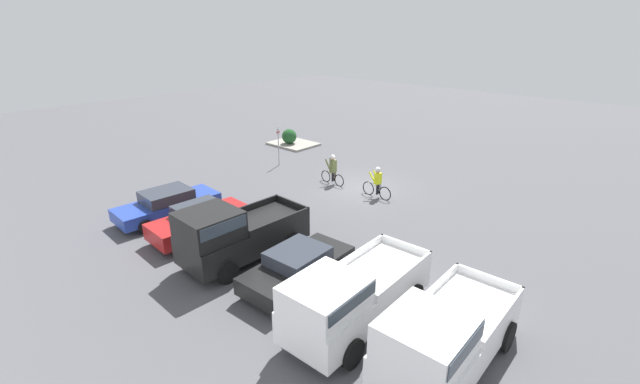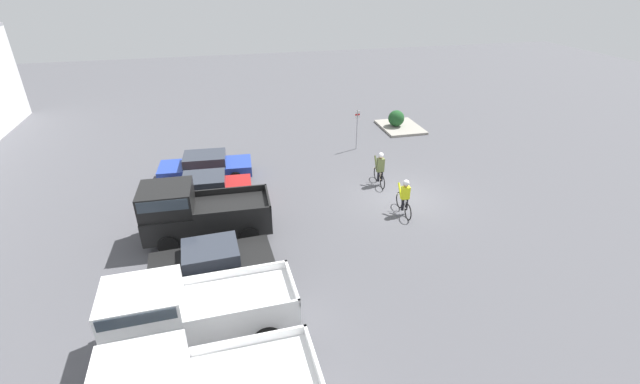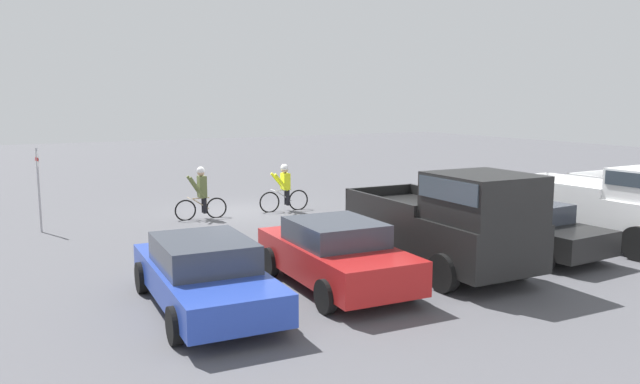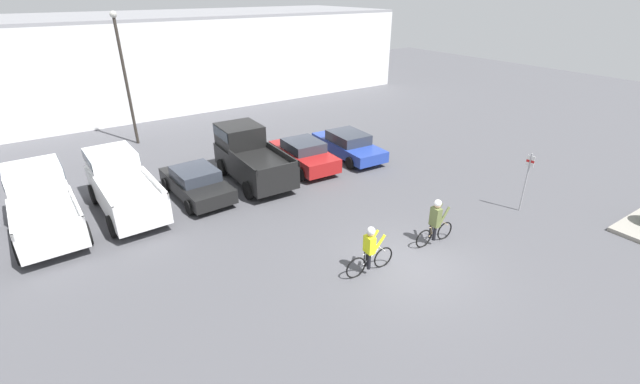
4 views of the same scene
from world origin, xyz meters
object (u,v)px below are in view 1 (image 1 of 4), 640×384
at_px(cyclist_0, 333,169).
at_px(fire_lane_sign, 278,143).
at_px(pickup_truck_0, 443,336).
at_px(sedan_0, 298,266).
at_px(pickup_truck_2, 234,233).
at_px(sedan_1, 201,220).
at_px(sedan_2, 168,204).
at_px(pickup_truck_1, 351,296).
at_px(cyclist_1, 377,182).
at_px(shrub, 289,136).

relative_size(cyclist_0, fire_lane_sign, 0.70).
relative_size(pickup_truck_0, sedan_0, 1.16).
height_order(pickup_truck_2, sedan_1, pickup_truck_2).
xyz_separation_m(pickup_truck_0, cyclist_0, (11.23, -8.88, -0.27)).
height_order(pickup_truck_2, cyclist_0, pickup_truck_2).
relative_size(sedan_0, sedan_2, 0.90).
distance_m(pickup_truck_2, fire_lane_sign, 11.96).
bearing_deg(pickup_truck_0, pickup_truck_1, 3.17).
relative_size(pickup_truck_0, cyclist_1, 2.73).
bearing_deg(cyclist_0, pickup_truck_1, 133.04).
xyz_separation_m(sedan_2, cyclist_1, (-5.80, -8.57, 0.18)).
distance_m(sedan_2, cyclist_0, 8.99).
relative_size(sedan_0, shrub, 3.96).
xyz_separation_m(pickup_truck_1, pickup_truck_2, (5.63, -0.12, 0.08)).
xyz_separation_m(sedan_1, cyclist_0, (0.02, -8.59, 0.17)).
xyz_separation_m(pickup_truck_2, shrub, (10.59, -13.03, -0.50)).
bearing_deg(pickup_truck_1, shrub, -39.05).
relative_size(pickup_truck_2, sedan_2, 1.05).
relative_size(sedan_2, fire_lane_sign, 1.92).
xyz_separation_m(sedan_0, cyclist_1, (2.60, -8.41, 0.19)).
relative_size(sedan_1, cyclist_0, 2.48).
bearing_deg(shrub, fire_lane_sign, 128.12).
xyz_separation_m(pickup_truck_2, cyclist_1, (-0.21, -8.93, -0.34)).
bearing_deg(cyclist_1, sedan_2, 55.94).
relative_size(pickup_truck_1, sedan_2, 1.12).
distance_m(cyclist_0, cyclist_1, 3.02).
bearing_deg(pickup_truck_2, pickup_truck_1, 178.75).
distance_m(pickup_truck_0, shrub, 23.04).
bearing_deg(sedan_1, pickup_truck_2, 173.36).
bearing_deg(pickup_truck_0, cyclist_1, -47.29).
bearing_deg(fire_lane_sign, sedan_2, 102.80).
xyz_separation_m(cyclist_1, fire_lane_sign, (7.81, -0.29, 0.64)).
relative_size(pickup_truck_0, sedan_1, 1.16).
height_order(sedan_1, fire_lane_sign, fire_lane_sign).
relative_size(pickup_truck_2, shrub, 4.60).
distance_m(cyclist_1, shrub, 11.55).
height_order(pickup_truck_0, cyclist_0, pickup_truck_0).
bearing_deg(shrub, cyclist_0, 152.08).
distance_m(sedan_1, shrub, 14.91).
relative_size(pickup_truck_0, pickup_truck_2, 1.00).
height_order(pickup_truck_0, sedan_1, pickup_truck_0).
bearing_deg(pickup_truck_0, sedan_1, -1.49).
xyz_separation_m(sedan_0, sedan_1, (5.60, 0.20, 0.05)).
distance_m(sedan_0, cyclist_0, 10.10).
distance_m(sedan_1, fire_lane_sign, 10.15).
bearing_deg(cyclist_1, shrub, -20.80).
bearing_deg(cyclist_1, cyclist_0, 0.44).
bearing_deg(fire_lane_sign, cyclist_0, 176.24).
bearing_deg(cyclist_1, sedan_1, 70.81).
height_order(pickup_truck_1, sedan_2, pickup_truck_1).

